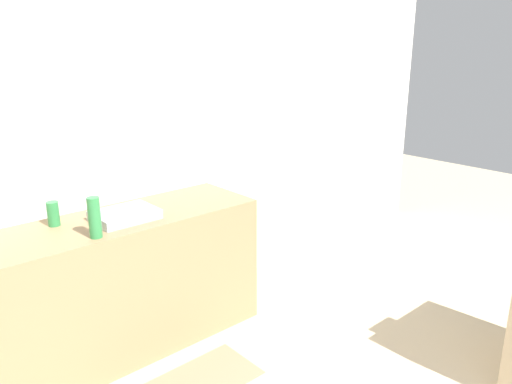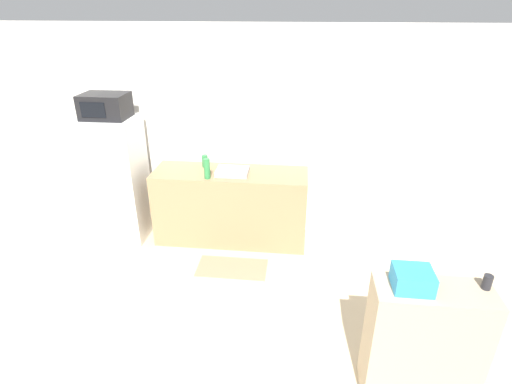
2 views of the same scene
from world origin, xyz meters
TOP-DOWN VIEW (x-y plane):
  - wall_back at (0.00, 3.23)m, footprint 8.00×0.06m
  - counter at (0.20, 2.88)m, footprint 1.88×0.60m
  - sink_basin at (0.24, 2.83)m, footprint 0.38×0.29m
  - bottle_tall at (-0.03, 2.67)m, footprint 0.07×0.07m
  - bottle_short at (-0.14, 3.02)m, footprint 0.07×0.07m
  - kitchen_rug at (0.31, 2.23)m, footprint 0.81×0.41m

SIDE VIEW (x-z plane):
  - kitchen_rug at x=0.31m, z-range 0.00..0.01m
  - counter at x=0.20m, z-range 0.00..0.93m
  - sink_basin at x=0.24m, z-range 0.93..0.99m
  - bottle_short at x=-0.14m, z-range 0.93..1.08m
  - bottle_tall at x=-0.03m, z-range 0.93..1.17m
  - wall_back at x=0.00m, z-range 0.00..2.60m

